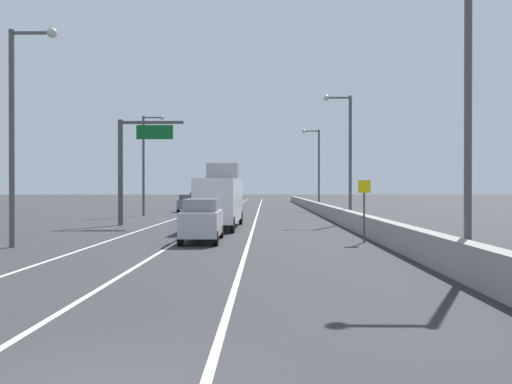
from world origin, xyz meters
TOP-DOWN VIEW (x-y plane):
  - ground_plane at (0.00, 64.00)m, footprint 320.00×320.00m
  - lane_stripe_left at (-5.50, 55.00)m, footprint 0.16×130.00m
  - lane_stripe_center at (-2.00, 55.00)m, footprint 0.16×130.00m
  - lane_stripe_right at (1.50, 55.00)m, footprint 0.16×130.00m
  - jersey_barrier_right at (7.95, 40.00)m, footprint 0.60×120.00m
  - overhead_sign_gantry at (-7.26, 29.84)m, footprint 4.68×0.36m
  - speed_advisory_sign at (7.05, 18.31)m, footprint 0.60×0.11m
  - lamp_post_right_near at (8.47, 10.06)m, footprint 2.14×0.44m
  - lamp_post_right_second at (8.45, 32.36)m, footprint 2.14×0.44m
  - lamp_post_right_third at (8.43, 54.66)m, footprint 2.14×0.44m
  - lamp_post_left_near at (-8.63, 16.06)m, footprint 2.14×0.44m
  - lamp_post_left_mid at (-9.19, 42.82)m, footprint 2.14×0.44m
  - car_silver_0 at (-0.78, 18.59)m, footprint 1.92×4.78m
  - car_gray_1 at (-6.36, 51.42)m, footprint 2.02×4.80m
  - car_blue_2 at (-6.49, 59.93)m, footprint 1.96×4.16m
  - car_green_3 at (-3.75, 43.17)m, footprint 1.84×4.36m
  - car_black_4 at (-6.25, 69.30)m, footprint 1.97×4.73m
  - box_truck at (-0.66, 27.28)m, footprint 2.61×8.64m

SIDE VIEW (x-z plane):
  - ground_plane at x=0.00m, z-range 0.00..0.00m
  - lane_stripe_left at x=-5.50m, z-range 0.00..0.00m
  - lane_stripe_center at x=-2.00m, z-range 0.00..0.00m
  - lane_stripe_right at x=1.50m, z-range 0.00..0.00m
  - jersey_barrier_right at x=7.95m, z-range 0.00..1.10m
  - car_black_4 at x=-6.25m, z-range 0.00..1.93m
  - car_gray_1 at x=-6.36m, z-range 0.00..1.93m
  - car_green_3 at x=-3.75m, z-range -0.01..2.01m
  - car_blue_2 at x=-6.49m, z-range -0.01..2.08m
  - car_silver_0 at x=-0.78m, z-range -0.01..2.10m
  - speed_advisory_sign at x=7.05m, z-range 0.26..3.26m
  - box_truck at x=-0.66m, z-range -0.18..4.14m
  - overhead_sign_gantry at x=-7.26m, z-range 0.98..8.48m
  - lamp_post_right_near at x=8.47m, z-range 0.74..10.42m
  - lamp_post_right_second at x=8.45m, z-range 0.74..10.42m
  - lamp_post_right_third at x=8.43m, z-range 0.74..10.42m
  - lamp_post_left_near at x=-8.63m, z-range 0.74..10.42m
  - lamp_post_left_mid at x=-9.19m, z-range 0.74..10.42m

